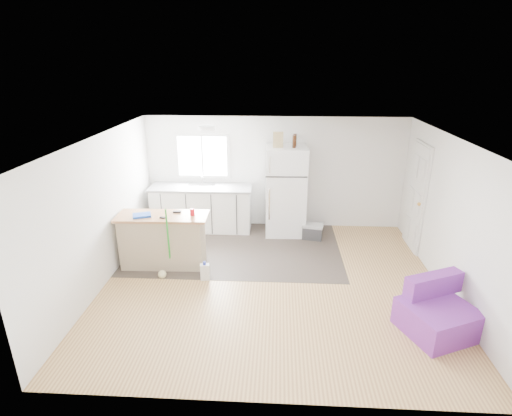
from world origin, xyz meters
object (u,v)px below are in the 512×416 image
at_px(peninsula, 163,240).
at_px(cleaner_jug, 205,272).
at_px(bottle_left, 294,141).
at_px(bottle_right, 295,140).
at_px(mop, 164,265).
at_px(blue_tray, 142,215).
at_px(cooler, 313,231).
at_px(refrigerator, 286,191).
at_px(cardboard_box, 278,140).
at_px(kitchen_cabinets, 202,208).
at_px(red_cup, 192,212).
at_px(purple_seat, 437,313).

relative_size(peninsula, cleaner_jug, 4.75).
bearing_deg(bottle_left, bottle_right, 83.21).
distance_m(mop, blue_tray, 0.93).
xyz_separation_m(cooler, bottle_right, (-0.42, 0.33, 1.82)).
bearing_deg(cleaner_jug, refrigerator, 47.94).
height_order(refrigerator, cardboard_box, cardboard_box).
bearing_deg(blue_tray, refrigerator, 33.85).
xyz_separation_m(cardboard_box, bottle_left, (0.32, -0.03, -0.02)).
xyz_separation_m(kitchen_cabinets, mop, (-0.27, -2.08, -0.26)).
bearing_deg(cleaner_jug, red_cup, 110.03).
distance_m(peninsula, bottle_left, 3.13).
bearing_deg(cooler, red_cup, -139.05).
relative_size(purple_seat, cardboard_box, 3.74).
bearing_deg(kitchen_cabinets, blue_tray, -112.14).
relative_size(cleaner_jug, cardboard_box, 1.12).
height_order(peninsula, bottle_right, bottle_right).
bearing_deg(bottle_left, kitchen_cabinets, 174.63).
bearing_deg(peninsula, cooler, 23.45).
relative_size(cooler, bottle_left, 1.85).
distance_m(cleaner_jug, cardboard_box, 2.97).
xyz_separation_m(red_cup, cardboard_box, (1.45, 1.49, 0.98)).
xyz_separation_m(peninsula, bottle_left, (2.32, 1.48, 1.50)).
relative_size(purple_seat, mop, 0.88).
height_order(peninsula, cleaner_jug, peninsula).
xyz_separation_m(peninsula, cardboard_box, (2.00, 1.51, 1.52)).
distance_m(refrigerator, blue_tray, 2.99).
bearing_deg(bottle_right, purple_seat, -59.86).
distance_m(kitchen_cabinets, cardboard_box, 2.22).
bearing_deg(cleaner_jug, cooler, 33.54).
bearing_deg(bottle_right, cardboard_box, -163.02).
distance_m(mop, red_cup, 1.01).
xyz_separation_m(refrigerator, cooler, (0.57, -0.31, -0.77)).
bearing_deg(kitchen_cabinets, bottle_right, -1.89).
bearing_deg(mop, cardboard_box, 29.83).
bearing_deg(peninsula, purple_seat, -22.54).
height_order(kitchen_cabinets, cooler, kitchen_cabinets).
distance_m(kitchen_cabinets, refrigerator, 1.85).
height_order(kitchen_cabinets, bottle_right, bottle_right).
bearing_deg(red_cup, cooler, 29.83).
bearing_deg(blue_tray, purple_seat, -18.84).
height_order(peninsula, mop, mop).
distance_m(refrigerator, red_cup, 2.27).
bearing_deg(peninsula, bottle_left, 30.99).
xyz_separation_m(cleaner_jug, cardboard_box, (1.18, 1.98, 1.87)).
bearing_deg(peninsula, red_cup, 0.67).
height_order(kitchen_cabinets, cardboard_box, cardboard_box).
distance_m(cooler, cardboard_box, 2.01).
bearing_deg(cleaner_jug, blue_tray, 151.96).
xyz_separation_m(kitchen_cabinets, purple_seat, (3.82, -3.28, -0.23)).
xyz_separation_m(mop, blue_tray, (-0.42, 0.34, 0.75)).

